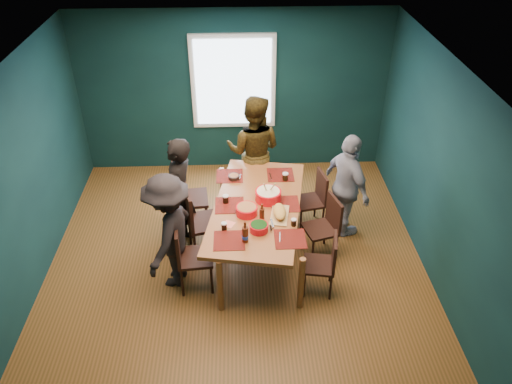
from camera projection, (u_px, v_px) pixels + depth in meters
room at (234, 163)px, 6.23m from camera, size 5.01×5.01×2.71m
dining_table at (257, 210)px, 6.47m from camera, size 1.44×2.32×0.82m
chair_left_far at (184, 193)px, 7.03m from camera, size 0.51×0.51×1.03m
chair_left_mid at (198, 217)px, 6.58m from camera, size 0.57×0.57×1.04m
chair_left_near at (187, 252)px, 6.08m from camera, size 0.46×0.46×0.94m
chair_right_far at (315, 196)px, 7.15m from camera, size 0.46×0.46×0.87m
chair_right_mid at (327, 223)px, 6.61m from camera, size 0.50×0.50×0.89m
chair_right_near at (326, 260)px, 6.05m from camera, size 0.43×0.43×0.83m
person_far_left at (179, 195)px, 6.60m from camera, size 0.58×0.70×1.66m
person_back at (254, 151)px, 7.47m from camera, size 0.99×0.85×1.76m
person_right at (347, 187)px, 6.86m from camera, size 0.73×0.99×1.56m
person_near_left at (169, 232)px, 6.03m from camera, size 0.84×1.14×1.57m
bowl_salad at (247, 210)px, 6.23m from camera, size 0.27×0.27×0.11m
bowl_dumpling at (268, 195)px, 6.48m from camera, size 0.34×0.34×0.32m
bowl_herbs at (259, 227)px, 5.96m from camera, size 0.23×0.23×0.10m
cutting_board at (279, 212)px, 6.20m from camera, size 0.29×0.55×0.12m
small_bowl at (234, 177)px, 6.91m from camera, size 0.15×0.15×0.06m
beer_bottle_a at (245, 235)px, 5.76m from camera, size 0.08×0.08×0.29m
beer_bottle_b at (262, 214)px, 6.10m from camera, size 0.06×0.06×0.24m
cola_glass_a at (224, 226)px, 5.98m from camera, size 0.07×0.07×0.10m
cola_glass_b at (294, 222)px, 6.04m from camera, size 0.07×0.07×0.09m
cola_glass_c at (285, 176)px, 6.87m from camera, size 0.08×0.08×0.11m
cola_glass_d at (226, 199)px, 6.43m from camera, size 0.08×0.08×0.11m
napkin_a at (288, 202)px, 6.48m from camera, size 0.16×0.16×0.00m
napkin_b at (229, 224)px, 6.09m from camera, size 0.17×0.17×0.00m
napkin_c at (290, 236)px, 5.90m from camera, size 0.20×0.20×0.00m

